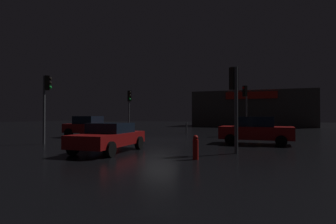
{
  "coord_description": "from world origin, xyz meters",
  "views": [
    {
      "loc": [
        7.09,
        -17.63,
        1.65
      ],
      "look_at": [
        -0.91,
        4.41,
        2.0
      ],
      "focal_mm": 28.83,
      "sensor_mm": 36.0,
      "label": 1
    }
  ],
  "objects_px": {
    "traffic_signal_opposite": "(46,95)",
    "car_crossing": "(109,137)",
    "store_building": "(252,109)",
    "fire_hydrant": "(196,147)",
    "car_far": "(256,130)",
    "traffic_signal_cross_right": "(245,98)",
    "traffic_signal_cross_left": "(234,93)",
    "traffic_signal_main": "(129,102)",
    "car_near": "(90,127)"
  },
  "relations": [
    {
      "from": "traffic_signal_opposite",
      "to": "car_crossing",
      "type": "xyz_separation_m",
      "value": [
        5.43,
        -1.74,
        -2.22
      ]
    },
    {
      "from": "store_building",
      "to": "fire_hydrant",
      "type": "height_order",
      "value": "store_building"
    },
    {
      "from": "car_far",
      "to": "traffic_signal_cross_right",
      "type": "bearing_deg",
      "value": 99.05
    },
    {
      "from": "store_building",
      "to": "traffic_signal_cross_left",
      "type": "relative_size",
      "value": 4.7
    },
    {
      "from": "traffic_signal_cross_left",
      "to": "traffic_signal_cross_right",
      "type": "xyz_separation_m",
      "value": [
        -0.31,
        11.14,
        0.43
      ]
    },
    {
      "from": "traffic_signal_opposite",
      "to": "traffic_signal_cross_right",
      "type": "bearing_deg",
      "value": 45.75
    },
    {
      "from": "fire_hydrant",
      "to": "traffic_signal_main",
      "type": "bearing_deg",
      "value": 126.78
    },
    {
      "from": "traffic_signal_opposite",
      "to": "fire_hydrant",
      "type": "height_order",
      "value": "traffic_signal_opposite"
    },
    {
      "from": "car_far",
      "to": "car_crossing",
      "type": "relative_size",
      "value": 0.97
    },
    {
      "from": "car_crossing",
      "to": "fire_hydrant",
      "type": "relative_size",
      "value": 4.65
    },
    {
      "from": "traffic_signal_main",
      "to": "traffic_signal_cross_right",
      "type": "height_order",
      "value": "traffic_signal_cross_right"
    },
    {
      "from": "traffic_signal_main",
      "to": "car_crossing",
      "type": "relative_size",
      "value": 0.96
    },
    {
      "from": "traffic_signal_cross_right",
      "to": "car_far",
      "type": "relative_size",
      "value": 1.01
    },
    {
      "from": "traffic_signal_opposite",
      "to": "car_near",
      "type": "distance_m",
      "value": 5.56
    },
    {
      "from": "store_building",
      "to": "car_far",
      "type": "distance_m",
      "value": 29.22
    },
    {
      "from": "traffic_signal_main",
      "to": "car_crossing",
      "type": "height_order",
      "value": "traffic_signal_main"
    },
    {
      "from": "store_building",
      "to": "fire_hydrant",
      "type": "bearing_deg",
      "value": -90.79
    },
    {
      "from": "store_building",
      "to": "traffic_signal_main",
      "type": "xyz_separation_m",
      "value": [
        -10.47,
        -22.45,
        0.29
      ]
    },
    {
      "from": "fire_hydrant",
      "to": "car_far",
      "type": "bearing_deg",
      "value": 73.51
    },
    {
      "from": "car_far",
      "to": "traffic_signal_main",
      "type": "bearing_deg",
      "value": 150.82
    },
    {
      "from": "car_near",
      "to": "fire_hydrant",
      "type": "xyz_separation_m",
      "value": [
        10.37,
        -7.64,
        -0.38
      ]
    },
    {
      "from": "traffic_signal_cross_right",
      "to": "fire_hydrant",
      "type": "xyz_separation_m",
      "value": [
        -0.9,
        -13.42,
        -2.67
      ]
    },
    {
      "from": "store_building",
      "to": "car_far",
      "type": "relative_size",
      "value": 4.33
    },
    {
      "from": "traffic_signal_main",
      "to": "car_near",
      "type": "distance_m",
      "value": 6.14
    },
    {
      "from": "car_crossing",
      "to": "store_building",
      "type": "bearing_deg",
      "value": 82.23
    },
    {
      "from": "traffic_signal_opposite",
      "to": "fire_hydrant",
      "type": "xyz_separation_m",
      "value": [
        9.72,
        -2.52,
        -2.46
      ]
    },
    {
      "from": "store_building",
      "to": "traffic_signal_cross_left",
      "type": "distance_m",
      "value": 33.52
    },
    {
      "from": "traffic_signal_main",
      "to": "car_near",
      "type": "relative_size",
      "value": 1.03
    },
    {
      "from": "fire_hydrant",
      "to": "traffic_signal_cross_left",
      "type": "bearing_deg",
      "value": 62.1
    },
    {
      "from": "car_near",
      "to": "fire_hydrant",
      "type": "distance_m",
      "value": 12.89
    },
    {
      "from": "traffic_signal_main",
      "to": "fire_hydrant",
      "type": "bearing_deg",
      "value": -53.22
    },
    {
      "from": "traffic_signal_opposite",
      "to": "fire_hydrant",
      "type": "distance_m",
      "value": 10.34
    },
    {
      "from": "traffic_signal_cross_right",
      "to": "fire_hydrant",
      "type": "distance_m",
      "value": 13.72
    },
    {
      "from": "car_near",
      "to": "car_crossing",
      "type": "distance_m",
      "value": 9.17
    },
    {
      "from": "traffic_signal_opposite",
      "to": "car_near",
      "type": "xyz_separation_m",
      "value": [
        -0.66,
        5.12,
        -2.08
      ]
    },
    {
      "from": "traffic_signal_opposite",
      "to": "car_crossing",
      "type": "distance_m",
      "value": 6.12
    },
    {
      "from": "traffic_signal_cross_right",
      "to": "car_crossing",
      "type": "height_order",
      "value": "traffic_signal_cross_right"
    },
    {
      "from": "traffic_signal_main",
      "to": "traffic_signal_cross_right",
      "type": "bearing_deg",
      "value": 0.4
    },
    {
      "from": "store_building",
      "to": "traffic_signal_opposite",
      "type": "relative_size",
      "value": 4.45
    },
    {
      "from": "traffic_signal_cross_right",
      "to": "traffic_signal_opposite",
      "type": "bearing_deg",
      "value": -134.25
    },
    {
      "from": "traffic_signal_cross_left",
      "to": "fire_hydrant",
      "type": "xyz_separation_m",
      "value": [
        -1.21,
        -2.28,
        -2.24
      ]
    },
    {
      "from": "car_far",
      "to": "traffic_signal_cross_left",
      "type": "bearing_deg",
      "value": -99.92
    },
    {
      "from": "traffic_signal_cross_left",
      "to": "traffic_signal_opposite",
      "type": "bearing_deg",
      "value": 178.72
    },
    {
      "from": "car_crossing",
      "to": "fire_hydrant",
      "type": "distance_m",
      "value": 4.36
    },
    {
      "from": "traffic_signal_main",
      "to": "car_crossing",
      "type": "bearing_deg",
      "value": -65.64
    },
    {
      "from": "car_crossing",
      "to": "traffic_signal_cross_right",
      "type": "bearing_deg",
      "value": 67.69
    },
    {
      "from": "store_building",
      "to": "traffic_signal_cross_right",
      "type": "xyz_separation_m",
      "value": [
        0.41,
        -22.37,
        0.36
      ]
    },
    {
      "from": "traffic_signal_cross_left",
      "to": "car_near",
      "type": "height_order",
      "value": "traffic_signal_cross_left"
    },
    {
      "from": "traffic_signal_cross_left",
      "to": "car_near",
      "type": "relative_size",
      "value": 0.96
    },
    {
      "from": "store_building",
      "to": "traffic_signal_main",
      "type": "height_order",
      "value": "store_building"
    }
  ]
}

